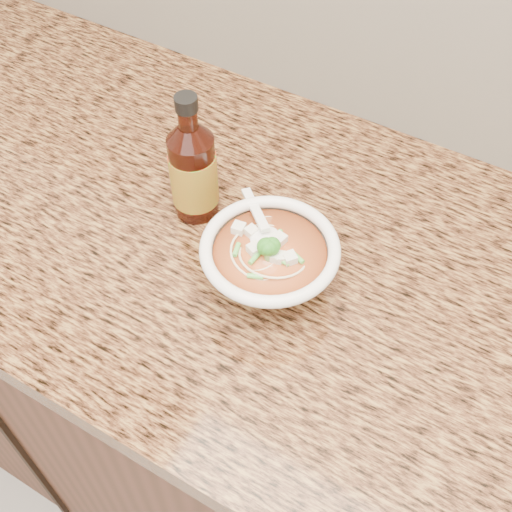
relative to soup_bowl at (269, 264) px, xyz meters
The scene contains 4 objects.
cabinet 0.53m from the soup_bowl, 29.07° to the left, with size 4.00×0.65×0.86m, color black.
counter_slab 0.15m from the soup_bowl, 29.07° to the left, with size 4.00×0.68×0.04m, color olive.
soup_bowl is the anchor object (origin of this frame).
hot_sauce_bottle 0.17m from the soup_bowl, 157.76° to the left, with size 0.07×0.07×0.20m.
Camera 1 is at (0.12, 1.17, 1.59)m, focal length 45.00 mm.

